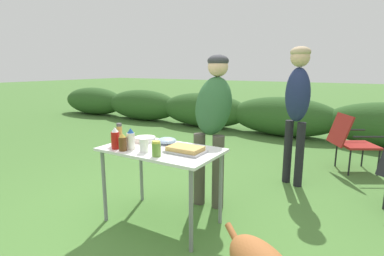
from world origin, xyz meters
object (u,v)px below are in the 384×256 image
at_px(plate_stack, 145,139).
at_px(mayo_bottle, 131,139).
at_px(spice_jar, 119,133).
at_px(standing_person_in_navy_coat, 297,98).
at_px(relish_jar, 156,149).
at_px(mixing_bowl, 167,141).
at_px(ketchup_bottle, 115,139).
at_px(folding_table, 161,156).
at_px(food_tray, 185,150).
at_px(standing_person_in_olive_jacket, 213,114).
at_px(camp_chair_near_hedge, 351,139).
at_px(paper_cup_stack, 144,145).
at_px(hot_sauce_bottle, 115,139).
at_px(beer_bottle, 123,142).

xyz_separation_m(plate_stack, mayo_bottle, (0.08, -0.29, 0.07)).
xyz_separation_m(spice_jar, standing_person_in_navy_coat, (1.32, 1.70, 0.27)).
bearing_deg(standing_person_in_navy_coat, mayo_bottle, -96.08).
bearing_deg(relish_jar, mixing_bowl, 114.28).
relative_size(ketchup_bottle, standing_person_in_navy_coat, 0.12).
bearing_deg(folding_table, food_tray, -0.63).
height_order(folding_table, standing_person_in_olive_jacket, standing_person_in_olive_jacket).
bearing_deg(standing_person_in_navy_coat, camp_chair_near_hedge, 82.26).
xyz_separation_m(plate_stack, ketchup_bottle, (-0.06, -0.35, 0.07)).
relative_size(folding_table, food_tray, 3.23).
height_order(paper_cup_stack, mayo_bottle, mayo_bottle).
bearing_deg(relish_jar, camp_chair_near_hedge, 64.91).
distance_m(ketchup_bottle, standing_person_in_navy_coat, 2.24).
height_order(paper_cup_stack, standing_person_in_navy_coat, standing_person_in_navy_coat).
distance_m(food_tray, camp_chair_near_hedge, 2.85).
relative_size(mixing_bowl, hot_sauce_bottle, 1.32).
relative_size(hot_sauce_bottle, standing_person_in_olive_jacket, 0.09).
height_order(mixing_bowl, beer_bottle, beer_bottle).
distance_m(food_tray, relish_jar, 0.27).
relative_size(folding_table, standing_person_in_navy_coat, 0.64).
bearing_deg(spice_jar, mixing_bowl, 28.13).
height_order(folding_table, food_tray, food_tray).
relative_size(paper_cup_stack, relish_jar, 0.92).
xyz_separation_m(beer_bottle, camp_chair_near_hedge, (1.68, 2.82, -0.35)).
bearing_deg(folding_table, plate_stack, 157.19).
height_order(plate_stack, mixing_bowl, mixing_bowl).
distance_m(folding_table, standing_person_in_navy_coat, 1.91).
height_order(ketchup_bottle, standing_person_in_olive_jacket, standing_person_in_olive_jacket).
relative_size(relish_jar, camp_chair_near_hedge, 0.16).
xyz_separation_m(folding_table, beer_bottle, (-0.25, -0.24, 0.15)).
distance_m(food_tray, mayo_bottle, 0.51).
relative_size(folding_table, paper_cup_stack, 8.92).
xyz_separation_m(food_tray, standing_person_in_olive_jacket, (-0.07, 0.66, 0.23)).
bearing_deg(plate_stack, camp_chair_near_hedge, 54.94).
distance_m(plate_stack, camp_chair_near_hedge, 3.02).
height_order(ketchup_bottle, relish_jar, ketchup_bottle).
distance_m(hot_sauce_bottle, standing_person_in_navy_coat, 2.23).
relative_size(folding_table, mayo_bottle, 5.53).
distance_m(mixing_bowl, relish_jar, 0.43).
bearing_deg(ketchup_bottle, hot_sauce_bottle, 136.96).
xyz_separation_m(ketchup_bottle, standing_person_in_navy_coat, (1.20, 1.88, 0.27)).
bearing_deg(beer_bottle, hot_sauce_bottle, 155.71).
xyz_separation_m(mixing_bowl, standing_person_in_navy_coat, (0.91, 1.48, 0.34)).
bearing_deg(standing_person_in_navy_coat, spice_jar, -103.62).
height_order(food_tray, mixing_bowl, mixing_bowl).
xyz_separation_m(ketchup_bottle, spice_jar, (-0.12, 0.17, 0.00)).
height_order(plate_stack, paper_cup_stack, paper_cup_stack).
height_order(paper_cup_stack, hot_sauce_bottle, hot_sauce_bottle).
distance_m(mayo_bottle, beer_bottle, 0.08).
relative_size(food_tray, camp_chair_near_hedge, 0.41).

